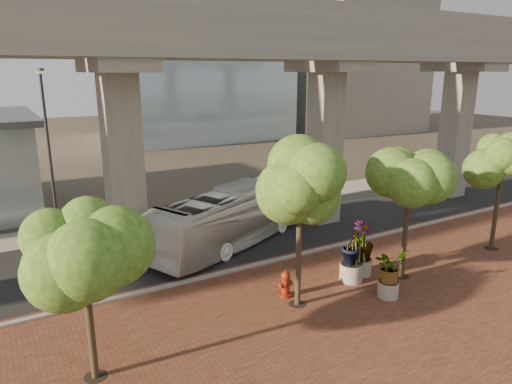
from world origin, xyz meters
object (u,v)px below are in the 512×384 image
transit_bus (234,217)px  parked_car (451,168)px  fire_hydrant (286,284)px  planter_front (390,268)px

transit_bus → parked_car: size_ratio=2.10×
fire_hydrant → planter_front: planter_front is taller
fire_hydrant → planter_front: 4.28m
transit_bus → planter_front: size_ratio=5.23×
planter_front → parked_car: bearing=32.1°
fire_hydrant → planter_front: bearing=-30.7°
transit_bus → planter_front: (2.66, -8.57, -0.20)m
parked_car → planter_front: size_ratio=2.49×
transit_bus → fire_hydrant: bearing=147.7°
fire_hydrant → planter_front: (3.63, -2.15, 0.72)m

